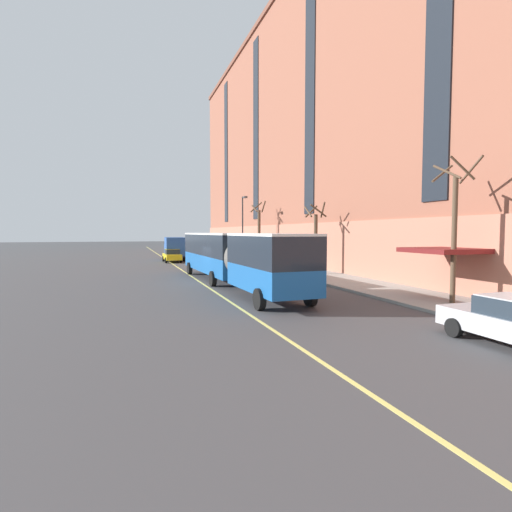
# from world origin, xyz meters

# --- Properties ---
(ground_plane) EXTENTS (260.00, 260.00, 0.00)m
(ground_plane) POSITION_xyz_m (0.00, 0.00, 0.00)
(ground_plane) COLOR #424244
(sidewalk) EXTENTS (4.55, 160.00, 0.15)m
(sidewalk) POSITION_xyz_m (9.02, 3.00, 0.07)
(sidewalk) COLOR #9E9B93
(sidewalk) RESTS_ON ground
(apartment_facade) EXTENTS (15.20, 110.00, 31.35)m
(apartment_facade) POSITION_xyz_m (17.28, -0.00, 15.66)
(apartment_facade) COLOR #935642
(apartment_facade) RESTS_ON ground
(city_bus) EXTENTS (3.54, 19.89, 3.47)m
(city_bus) POSITION_xyz_m (0.88, -1.67, 2.02)
(city_bus) COLOR #19569E
(city_bus) RESTS_ON ground
(parked_car_champagne_0) EXTENTS (2.05, 4.68, 1.56)m
(parked_car_champagne_0) POSITION_xyz_m (5.47, 13.84, 0.78)
(parked_car_champagne_0) COLOR #BCAD89
(parked_car_champagne_0) RESTS_ON ground
(parked_car_black_1) EXTENTS (2.07, 4.58, 1.56)m
(parked_car_black_1) POSITION_xyz_m (5.59, 7.49, 0.78)
(parked_car_black_1) COLOR black
(parked_car_black_1) RESTS_ON ground
(parked_car_silver_2) EXTENTS (1.93, 4.34, 1.56)m
(parked_car_silver_2) POSITION_xyz_m (5.49, -17.97, 0.78)
(parked_car_silver_2) COLOR #B7B7BC
(parked_car_silver_2) RESTS_ON ground
(parked_car_black_3) EXTENTS (2.06, 4.80, 1.56)m
(parked_car_black_3) POSITION_xyz_m (5.46, 24.14, 0.79)
(parked_car_black_3) COLOR black
(parked_car_black_3) RESTS_ON ground
(box_truck) EXTENTS (2.54, 6.63, 2.90)m
(box_truck) POSITION_xyz_m (-0.04, 22.60, 1.65)
(box_truck) COLOR #285199
(box_truck) RESTS_ON ground
(taxi_cab) EXTENTS (1.99, 4.44, 1.56)m
(taxi_cab) POSITION_xyz_m (-0.54, 20.61, 0.78)
(taxi_cab) COLOR yellow
(taxi_cab) RESTS_ON ground
(street_tree_near_corner) EXTENTS (1.84, 1.84, 6.90)m
(street_tree_near_corner) POSITION_xyz_m (9.02, -12.04, 3.75)
(street_tree_near_corner) COLOR brown
(street_tree_near_corner) RESTS_ON sidewalk
(street_tree_mid_block) EXTENTS (1.58, 1.61, 5.82)m
(street_tree_mid_block) POSITION_xyz_m (9.00, 2.38, 3.13)
(street_tree_mid_block) COLOR brown
(street_tree_mid_block) RESTS_ON sidewalk
(street_tree_far_uptown) EXTENTS (1.53, 1.66, 6.98)m
(street_tree_far_uptown) POSITION_xyz_m (9.02, 16.86, 3.58)
(street_tree_far_uptown) COLOR brown
(street_tree_far_uptown) RESTS_ON sidewalk
(street_lamp) EXTENTS (0.36, 1.48, 7.52)m
(street_lamp) POSITION_xyz_m (7.34, 17.68, 4.70)
(street_lamp) COLOR #2D2D30
(street_lamp) RESTS_ON sidewalk
(lane_centerline) EXTENTS (0.16, 140.00, 0.01)m
(lane_centerline) POSITION_xyz_m (-0.82, 3.00, 0.00)
(lane_centerline) COLOR #E0D66B
(lane_centerline) RESTS_ON ground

